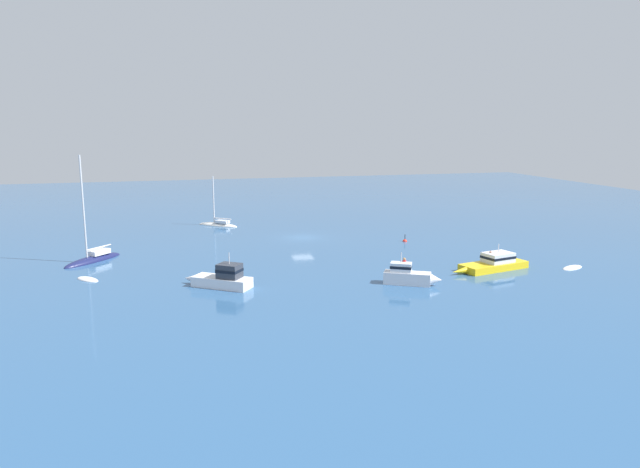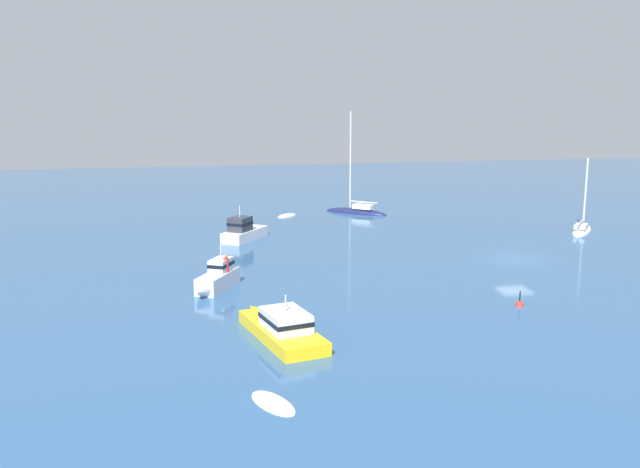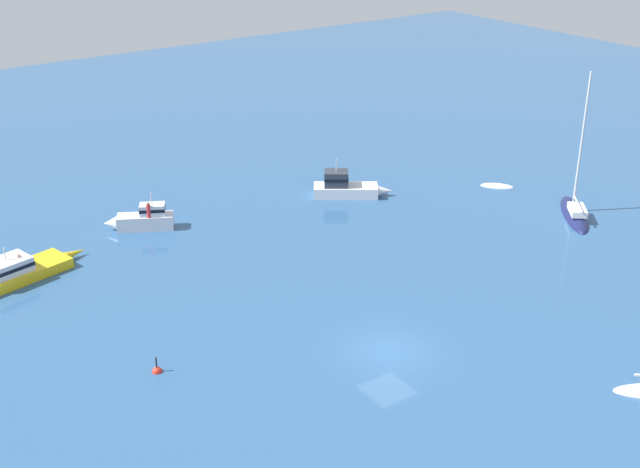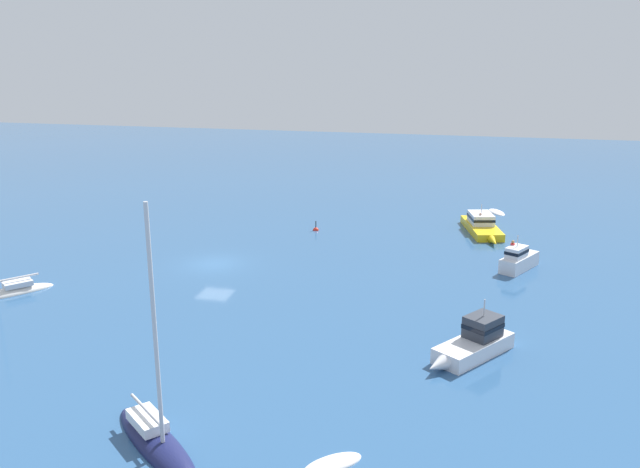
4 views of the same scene
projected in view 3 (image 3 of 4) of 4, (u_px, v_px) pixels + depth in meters
name	position (u px, v px, depth m)	size (l,w,h in m)	color
ground_plane	(389.00, 351.00, 45.05)	(160.00, 160.00, 0.00)	#2D5684
motor_cruiser	(16.00, 271.00, 52.49)	(3.90, 8.65, 2.44)	yellow
ketch	(574.00, 213.00, 62.16)	(6.49, 5.89, 11.32)	#191E4C
tender	(497.00, 186.00, 67.76)	(2.72, 2.57, 0.47)	white
motor_cruiser_1	(346.00, 187.00, 65.54)	(4.77, 5.91, 3.08)	white
powerboat	(143.00, 219.00, 59.70)	(3.46, 4.95, 2.79)	white
channel_buoy	(157.00, 371.00, 43.27)	(0.54, 0.54, 1.14)	red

